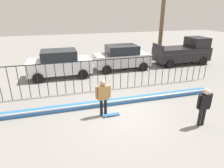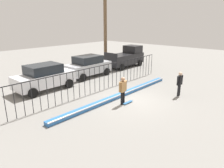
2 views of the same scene
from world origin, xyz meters
TOP-DOWN VIEW (x-y plane):
  - ground_plane at (0.00, 0.00)m, footprint 60.00×60.00m
  - bowl_coping_ledge at (0.00, 0.95)m, footprint 11.00×0.41m
  - perimeter_fence at (0.00, 2.84)m, footprint 14.04×0.04m
  - skateboarder at (-0.81, 0.02)m, footprint 0.69×0.26m
  - skateboard at (-0.50, -0.15)m, footprint 0.80×0.20m
  - camera_operator at (2.91, -1.87)m, footprint 0.67×0.25m
  - parked_car_white at (-2.51, 6.05)m, footprint 4.30×2.12m
  - parked_car_silver at (2.25, 6.61)m, footprint 4.30×2.12m
  - pickup_truck at (7.95, 6.72)m, footprint 4.70×2.12m

SIDE VIEW (x-z plane):
  - ground_plane at x=0.00m, z-range 0.00..0.00m
  - skateboard at x=-0.50m, z-range 0.02..0.10m
  - bowl_coping_ledge at x=0.00m, z-range -0.01..0.25m
  - parked_car_white at x=-2.51m, z-range 0.02..1.92m
  - parked_car_silver at x=2.25m, z-range 0.02..1.92m
  - camera_operator at x=2.91m, z-range 0.17..1.83m
  - skateboarder at x=-0.81m, z-range 0.17..1.88m
  - pickup_truck at x=7.95m, z-range -0.08..2.16m
  - perimeter_fence at x=0.00m, z-range 0.21..2.08m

